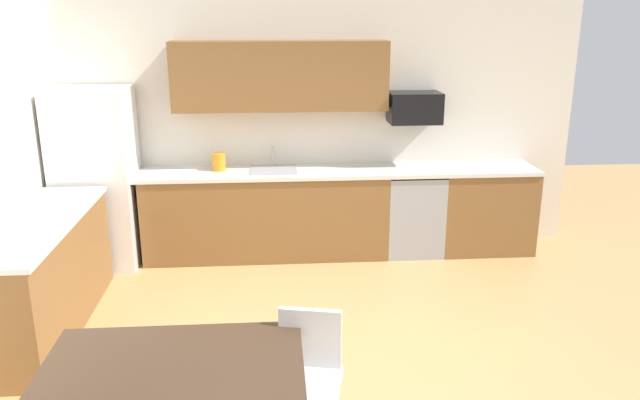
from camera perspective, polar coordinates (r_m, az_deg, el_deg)
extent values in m
plane|color=tan|center=(4.84, 0.92, -14.93)|extent=(12.00, 12.00, 0.00)
cube|color=silver|center=(6.86, -1.05, 6.81)|extent=(5.80, 0.10, 2.70)
cube|color=brown|center=(6.73, -4.87, -1.36)|extent=(2.55, 0.60, 0.90)
cube|color=brown|center=(7.11, 14.65, -0.87)|extent=(1.00, 0.60, 0.90)
cube|color=brown|center=(5.66, -23.90, -6.44)|extent=(0.60, 2.00, 0.90)
cube|color=silver|center=(6.61, -0.85, 2.61)|extent=(4.80, 0.64, 0.04)
cube|color=silver|center=(5.50, -24.48, -1.93)|extent=(0.64, 2.00, 0.04)
cube|color=brown|center=(6.55, -3.63, 11.16)|extent=(2.20, 0.34, 0.70)
cube|color=white|center=(6.77, -19.58, 1.84)|extent=(0.76, 0.70, 1.81)
cube|color=#999BA0|center=(6.89, 8.34, -1.12)|extent=(0.60, 0.60, 0.88)
cube|color=black|center=(6.77, 8.51, 2.55)|extent=(0.60, 0.60, 0.03)
cube|color=black|center=(6.73, 8.57, 8.28)|extent=(0.54, 0.36, 0.32)
cube|color=#A5A8AD|center=(6.61, -4.22, 2.20)|extent=(0.48, 0.40, 0.14)
cylinder|color=#B2B5BA|center=(6.74, -4.26, 3.90)|extent=(0.02, 0.02, 0.24)
cube|color=#422D1E|center=(3.57, -13.20, -14.79)|extent=(1.40, 0.90, 0.06)
cylinder|color=#422D1E|center=(4.22, -21.00, -15.98)|extent=(0.05, 0.05, 0.67)
cylinder|color=#422D1E|center=(4.05, -2.64, -16.27)|extent=(0.05, 0.05, 0.67)
cube|color=white|center=(3.82, -1.31, -16.45)|extent=(0.48, 0.48, 0.05)
cube|color=white|center=(3.87, -0.90, -12.53)|extent=(0.38, 0.12, 0.40)
cylinder|color=orange|center=(6.65, -9.16, 3.36)|extent=(0.14, 0.14, 0.20)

